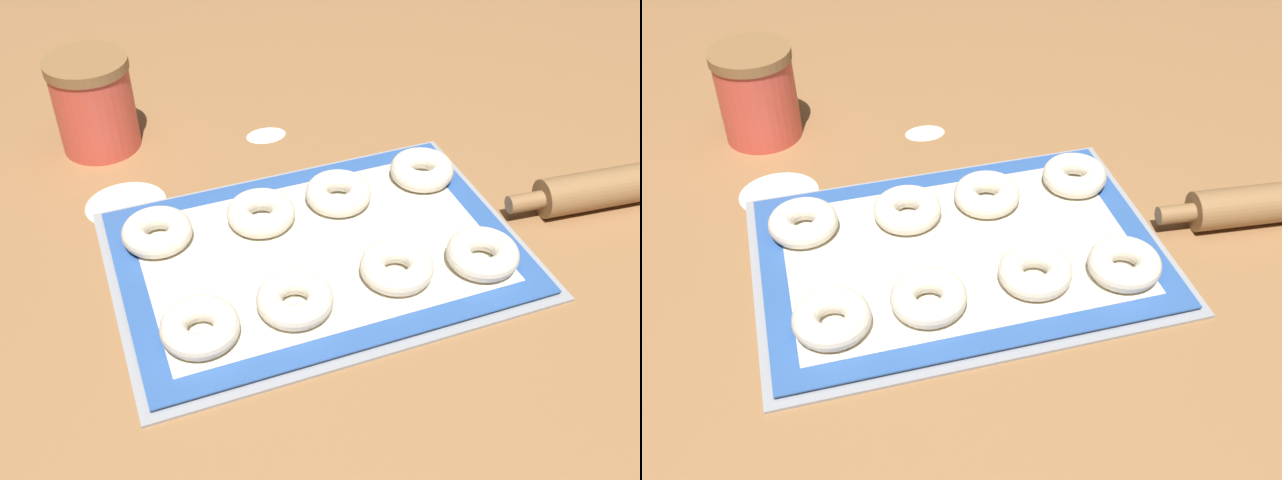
{
  "view_description": "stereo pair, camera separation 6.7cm",
  "coord_description": "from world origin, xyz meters",
  "views": [
    {
      "loc": [
        -0.26,
        -0.67,
        0.65
      ],
      "look_at": [
        0.0,
        0.01,
        0.03
      ],
      "focal_mm": 42.0,
      "sensor_mm": 36.0,
      "label": 1
    },
    {
      "loc": [
        -0.19,
        -0.7,
        0.65
      ],
      "look_at": [
        0.0,
        0.01,
        0.03
      ],
      "focal_mm": 42.0,
      "sensor_mm": 36.0,
      "label": 2
    }
  ],
  "objects": [
    {
      "name": "bagel_front_mid_right",
      "position": [
        0.07,
        -0.07,
        0.03
      ],
      "size": [
        0.09,
        0.09,
        0.03
      ],
      "color": "silver",
      "rests_on": "baking_mat"
    },
    {
      "name": "bagel_front_far_left",
      "position": [
        -0.18,
        -0.08,
        0.03
      ],
      "size": [
        0.09,
        0.09,
        0.03
      ],
      "color": "silver",
      "rests_on": "baking_mat"
    },
    {
      "name": "flour_patch_near",
      "position": [
        0.02,
        0.32,
        0.0
      ],
      "size": [
        0.06,
        0.05,
        0.0
      ],
      "color": "white",
      "rests_on": "ground_plane"
    },
    {
      "name": "ground_plane",
      "position": [
        0.0,
        0.0,
        0.0
      ],
      "size": [
        2.8,
        2.8,
        0.0
      ],
      "primitive_type": "plane",
      "color": "olive"
    },
    {
      "name": "flour_patch_far",
      "position": [
        -0.22,
        0.21,
        0.0
      ],
      "size": [
        0.11,
        0.1,
        0.0
      ],
      "color": "white",
      "rests_on": "ground_plane"
    },
    {
      "name": "baking_tray",
      "position": [
        0.0,
        0.01,
        0.0
      ],
      "size": [
        0.53,
        0.38,
        0.01
      ],
      "color": "#93969B",
      "rests_on": "ground_plane"
    },
    {
      "name": "bagel_front_far_right",
      "position": [
        0.19,
        -0.08,
        0.03
      ],
      "size": [
        0.09,
        0.09,
        0.03
      ],
      "color": "silver",
      "rests_on": "baking_mat"
    },
    {
      "name": "bagel_back_mid_left",
      "position": [
        -0.05,
        0.09,
        0.03
      ],
      "size": [
        0.09,
        0.09,
        0.03
      ],
      "color": "silver",
      "rests_on": "baking_mat"
    },
    {
      "name": "bagel_back_far_left",
      "position": [
        -0.19,
        0.1,
        0.03
      ],
      "size": [
        0.09,
        0.09,
        0.03
      ],
      "color": "silver",
      "rests_on": "baking_mat"
    },
    {
      "name": "flour_canister",
      "position": [
        -0.23,
        0.38,
        0.07
      ],
      "size": [
        0.12,
        0.12,
        0.15
      ],
      "color": "#DB4C3D",
      "rests_on": "ground_plane"
    },
    {
      "name": "bagel_back_mid_right",
      "position": [
        0.06,
        0.1,
        0.03
      ],
      "size": [
        0.09,
        0.09,
        0.03
      ],
      "color": "silver",
      "rests_on": "baking_mat"
    },
    {
      "name": "bagel_front_mid_left",
      "position": [
        -0.06,
        -0.08,
        0.03
      ],
      "size": [
        0.09,
        0.09,
        0.03
      ],
      "color": "silver",
      "rests_on": "baking_mat"
    },
    {
      "name": "bagel_back_far_right",
      "position": [
        0.2,
        0.11,
        0.03
      ],
      "size": [
        0.09,
        0.09,
        0.03
      ],
      "color": "silver",
      "rests_on": "baking_mat"
    },
    {
      "name": "baking_mat",
      "position": [
        0.0,
        0.01,
        0.01
      ],
      "size": [
        0.51,
        0.35,
        0.0
      ],
      "color": "#2D569E",
      "rests_on": "baking_tray"
    }
  ]
}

